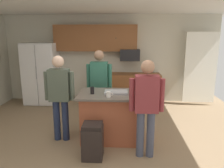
% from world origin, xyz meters
% --- Properties ---
extents(floor, '(7.04, 7.04, 0.00)m').
position_xyz_m(floor, '(0.00, 0.00, 0.00)').
color(floor, '#937A5B').
rests_on(floor, ground).
extents(ceiling, '(7.04, 7.04, 0.00)m').
position_xyz_m(ceiling, '(0.00, 0.00, 2.60)').
color(ceiling, white).
extents(back_wall, '(6.40, 0.10, 2.60)m').
position_xyz_m(back_wall, '(0.00, 2.80, 1.30)').
color(back_wall, beige).
rests_on(back_wall, ground).
extents(french_door_window_panel, '(0.90, 0.06, 2.00)m').
position_xyz_m(french_door_window_panel, '(2.60, 2.40, 1.10)').
color(french_door_window_panel, white).
rests_on(french_door_window_panel, ground).
extents(cabinet_run_upper, '(2.40, 0.38, 0.75)m').
position_xyz_m(cabinet_run_upper, '(-0.40, 2.60, 1.93)').
color(cabinet_run_upper, brown).
extents(cabinet_run_lower, '(1.80, 0.63, 0.90)m').
position_xyz_m(cabinet_run_lower, '(0.60, 2.48, 0.45)').
color(cabinet_run_lower, brown).
rests_on(cabinet_run_lower, ground).
extents(refrigerator, '(0.94, 0.76, 1.79)m').
position_xyz_m(refrigerator, '(-2.00, 2.38, 0.90)').
color(refrigerator, white).
rests_on(refrigerator, ground).
extents(microwave_over_range, '(0.56, 0.40, 0.32)m').
position_xyz_m(microwave_over_range, '(0.60, 2.50, 1.45)').
color(microwave_over_range, black).
extents(kitchen_island, '(1.26, 0.87, 0.94)m').
position_xyz_m(kitchen_island, '(0.19, 0.15, 0.48)').
color(kitchen_island, '#AD5638').
rests_on(kitchen_island, ground).
extents(person_elder_center, '(0.57, 0.22, 1.70)m').
position_xyz_m(person_elder_center, '(-0.12, 0.89, 0.98)').
color(person_elder_center, '#383842').
rests_on(person_elder_center, ground).
extents(person_guest_by_door, '(0.57, 0.22, 1.66)m').
position_xyz_m(person_guest_by_door, '(-0.78, 0.05, 0.96)').
color(person_guest_by_door, '#232D4C').
rests_on(person_guest_by_door, ground).
extents(person_guest_left, '(0.57, 0.22, 1.65)m').
position_xyz_m(person_guest_left, '(0.81, -0.46, 0.95)').
color(person_guest_left, '#4C5166').
rests_on(person_guest_left, ground).
extents(mug_ceramic_white, '(0.13, 0.09, 0.10)m').
position_xyz_m(mug_ceramic_white, '(0.59, 0.41, 0.99)').
color(mug_ceramic_white, white).
rests_on(mug_ceramic_white, kitchen_island).
extents(tumbler_amber, '(0.07, 0.07, 0.14)m').
position_xyz_m(tumbler_amber, '(-0.16, 0.08, 1.01)').
color(tumbler_amber, black).
rests_on(tumbler_amber, kitchen_island).
extents(mug_blue_stoneware, '(0.12, 0.08, 0.10)m').
position_xyz_m(mug_blue_stoneware, '(0.17, -0.12, 0.99)').
color(mug_blue_stoneware, white).
rests_on(mug_blue_stoneware, kitchen_island).
extents(serving_tray, '(0.44, 0.30, 0.04)m').
position_xyz_m(serving_tray, '(0.29, 0.15, 0.96)').
color(serving_tray, '#B7B7BC').
rests_on(serving_tray, kitchen_island).
extents(trash_bin, '(0.34, 0.34, 0.61)m').
position_xyz_m(trash_bin, '(-0.07, -0.57, 0.30)').
color(trash_bin, black).
rests_on(trash_bin, ground).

